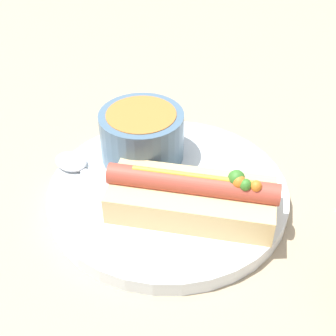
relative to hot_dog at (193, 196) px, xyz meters
name	(u,v)px	position (x,y,z in m)	size (l,w,h in m)	color
ground_plane	(168,198)	(-0.01, 0.04, -0.04)	(4.00, 4.00, 0.00)	tan
dinner_plate	(168,192)	(-0.01, 0.04, -0.03)	(0.27, 0.27, 0.02)	white
hot_dog	(193,196)	(0.00, 0.00, 0.00)	(0.18, 0.14, 0.06)	#E5C17F
soup_bowl	(142,133)	(-0.03, 0.11, 0.01)	(0.10, 0.10, 0.06)	slate
spoon	(83,170)	(-0.10, 0.10, -0.02)	(0.11, 0.16, 0.01)	#B7B7BC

